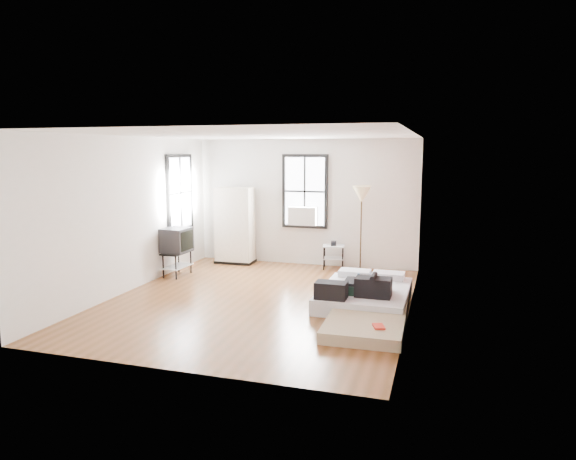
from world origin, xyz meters
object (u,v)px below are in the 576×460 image
(mattress_bare, at_px, (367,311))
(tv_stand, at_px, (177,242))
(floor_lamp, at_px, (362,198))
(wardrobe, at_px, (235,226))
(mattress_main, at_px, (364,293))
(side_table, at_px, (334,250))

(mattress_bare, xyz_separation_m, tv_stand, (-4.13, 1.66, 0.57))
(floor_lamp, bearing_deg, tv_stand, -157.08)
(mattress_bare, distance_m, wardrobe, 4.75)
(mattress_main, distance_m, wardrobe, 4.10)
(wardrobe, bearing_deg, mattress_main, -36.21)
(side_table, bearing_deg, floor_lamp, -6.69)
(wardrobe, relative_size, floor_lamp, 0.95)
(side_table, xyz_separation_m, floor_lamp, (0.60, -0.07, 1.16))
(mattress_bare, bearing_deg, wardrobe, 136.55)
(wardrobe, xyz_separation_m, tv_stand, (-0.66, -1.49, -0.15))
(mattress_bare, relative_size, floor_lamp, 1.16)
(tv_stand, bearing_deg, side_table, 30.55)
(side_table, relative_size, floor_lamp, 0.33)
(wardrobe, height_order, tv_stand, wardrobe)
(floor_lamp, bearing_deg, side_table, 173.31)
(side_table, height_order, tv_stand, tv_stand)
(mattress_main, bearing_deg, floor_lamp, 100.99)
(wardrobe, distance_m, side_table, 2.32)
(tv_stand, bearing_deg, mattress_bare, -19.37)
(side_table, bearing_deg, tv_stand, -151.96)
(wardrobe, xyz_separation_m, floor_lamp, (2.87, -0.00, 0.70))
(wardrobe, height_order, floor_lamp, floor_lamp)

